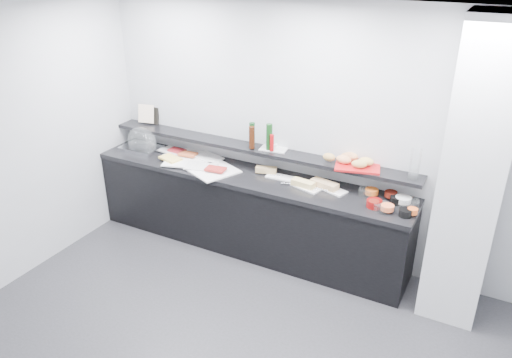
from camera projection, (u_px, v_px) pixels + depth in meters
The scene contains 56 objects.
back_wall at pixel (320, 137), 5.10m from camera, with size 5.00×0.02×2.70m, color #AFB2B6.
ceiling at pixel (208, 25), 2.92m from camera, with size 5.00×5.00×0.00m, color white.
column at pixel (472, 179), 4.18m from camera, with size 0.50×0.50×2.70m, color silver.
buffet_cabinet at pixel (247, 213), 5.55m from camera, with size 3.60×0.60×0.85m, color black.
counter_top at pixel (246, 176), 5.35m from camera, with size 3.62×0.62×0.05m, color black.
wall_shelf at pixel (254, 149), 5.39m from camera, with size 3.60×0.25×0.04m, color black.
cloche_base at pixel (141, 148), 5.97m from camera, with size 0.47×0.31×0.04m, color silver.
cloche_dome at pixel (142, 141), 5.88m from camera, with size 0.43×0.28×0.34m, color silver.
linen_runner at pixel (201, 163), 5.59m from camera, with size 0.96×0.45×0.01m, color white.
platter_meat_a at pixel (172, 151), 5.89m from camera, with size 0.29×0.20×0.01m, color silver.
food_meat_a at pixel (177, 150), 5.85m from camera, with size 0.19×0.12×0.02m, color maroon.
platter_salmon at pixel (208, 157), 5.71m from camera, with size 0.33×0.22×0.01m, color white.
food_salmon at pixel (188, 154), 5.75m from camera, with size 0.20×0.13×0.02m, color #C75228.
platter_cheese at pixel (175, 164), 5.54m from camera, with size 0.27×0.18×0.01m, color white.
food_cheese at pixel (170, 158), 5.63m from camera, with size 0.25×0.16×0.02m, color #F4CD5F.
platter_meat_b at pixel (201, 166), 5.47m from camera, with size 0.34×0.23×0.01m, color silver.
food_meat_b at pixel (215, 169), 5.36m from camera, with size 0.21×0.14×0.02m, color maroon.
sandwich_plate_left at pixel (280, 177), 5.25m from camera, with size 0.30×0.13×0.01m, color white.
sandwich_food_left at pixel (266, 170), 5.34m from camera, with size 0.22×0.09×0.06m, color tan.
tongs_left at pixel (275, 175), 5.27m from camera, with size 0.01×0.01×0.16m, color silver.
sandwich_plate_mid at pixel (306, 187), 5.03m from camera, with size 0.31×0.13×0.01m, color silver.
sandwich_food_mid at pixel (303, 183), 5.03m from camera, with size 0.24×0.09×0.06m, color #DABF72.
tongs_mid at pixel (289, 184), 5.09m from camera, with size 0.01×0.01×0.16m, color #AFB1B6.
sandwich_plate_right at pixel (331, 189), 5.00m from camera, with size 0.33×0.14×0.01m, color white.
sandwich_food_right at pixel (325, 184), 5.01m from camera, with size 0.29×0.11×0.06m, color tan.
tongs_right at pixel (322, 190), 4.96m from camera, with size 0.01×0.01×0.16m, color #B2B6BA.
bowl_glass_fruit at pixel (366, 192), 4.87m from camera, with size 0.15×0.15×0.07m, color white.
fill_glass_fruit at pixel (372, 191), 4.86m from camera, with size 0.13×0.13×0.05m, color orange.
bowl_black_jam at pixel (397, 200), 4.72m from camera, with size 0.12×0.12×0.07m, color black.
fill_black_jam at pixel (391, 194), 4.81m from camera, with size 0.12×0.12×0.05m, color #62170E.
bowl_glass_cream at pixel (409, 203), 4.67m from camera, with size 0.19×0.19×0.07m, color white.
fill_glass_cream at pixel (403, 199), 4.71m from camera, with size 0.15×0.15×0.05m, color white.
bowl_red_jam at pixel (374, 204), 4.66m from camera, with size 0.14×0.14×0.07m, color maroon.
fill_red_jam at pixel (374, 203), 4.64m from camera, with size 0.10×0.10×0.05m, color #5F150D.
bowl_glass_salmon at pixel (382, 207), 4.59m from camera, with size 0.15×0.15×0.07m, color white.
fill_glass_salmon at pixel (387, 208), 4.56m from camera, with size 0.12×0.12×0.05m, color orange.
bowl_black_fruit at pixel (405, 213), 4.50m from camera, with size 0.12×0.12×0.07m, color black.
fill_black_fruit at pixel (412, 211), 4.51m from camera, with size 0.09×0.09×0.05m, color #E75A1F.
framed_print at pixel (151, 113), 6.04m from camera, with size 0.21×0.02×0.26m, color black.
print_art at pixel (146, 114), 6.01m from camera, with size 0.20×0.00×0.22m, color beige.
condiment_tray at pixel (274, 149), 5.31m from camera, with size 0.28×0.17×0.01m, color silver.
bottle_green_a at pixel (252, 134), 5.32m from camera, with size 0.06×0.06×0.26m, color #0E3315.
bottle_brown at pixel (252, 137), 5.27m from camera, with size 0.06×0.06×0.24m, color #341609.
bottle_green_b at pixel (269, 137), 5.23m from camera, with size 0.07×0.07×0.28m, color #0F3812.
bottle_hot at pixel (272, 143), 5.21m from camera, with size 0.04×0.04×0.18m, color #A60B0F.
shaker_salt at pixel (274, 148), 5.23m from camera, with size 0.03×0.03×0.07m, color silver.
shaker_pepper at pixel (276, 147), 5.25m from camera, with size 0.03×0.03×0.07m, color white.
bread_tray at pixel (358, 166), 4.88m from camera, with size 0.43×0.30×0.02m, color #B11315.
bread_roll_nw at pixel (348, 157), 4.98m from camera, with size 0.15×0.10×0.08m, color #BA7547.
bread_roll_n at pixel (351, 156), 4.98m from camera, with size 0.15×0.10×0.08m, color #D78B52.
bread_roll_sw at pixel (329, 157), 4.96m from camera, with size 0.13×0.08×0.08m, color #AF8442.
bread_roll_s at pixel (360, 164), 4.81m from camera, with size 0.14×0.09×0.08m, color gold.
bread_roll_se at pixel (359, 164), 4.81m from camera, with size 0.14×0.09×0.08m, color #BB9047.
bread_roll_midw at pixel (344, 159), 4.91m from camera, with size 0.16×0.10×0.08m, color #D0824F.
bread_roll_mide at pixel (366, 161), 4.86m from camera, with size 0.15×0.10×0.08m, color tan.
carafe at pixel (415, 164), 4.58m from camera, with size 0.10×0.10×0.30m, color silver.
Camera 1 is at (1.67, -2.54, 3.13)m, focal length 35.00 mm.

